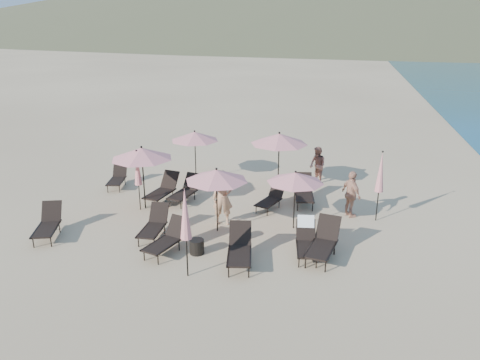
% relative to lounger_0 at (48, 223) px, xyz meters
% --- Properties ---
extents(ground, '(800.00, 800.00, 0.00)m').
position_rel_lounger_0_xyz_m(ground, '(6.17, 0.18, -0.45)').
color(ground, '#D6BA8C').
rests_on(ground, ground).
extents(lounger_0, '(1.14, 1.79, 0.96)m').
position_rel_lounger_0_xyz_m(lounger_0, '(0.00, 0.00, 0.00)').
color(lounger_0, black).
rests_on(lounger_0, ground).
extents(lounger_1, '(0.69, 1.65, 0.94)m').
position_rel_lounger_0_xyz_m(lounger_1, '(3.37, 0.68, -0.01)').
color(lounger_1, black).
rests_on(lounger_1, ground).
extents(lounger_2, '(1.07, 1.74, 0.94)m').
position_rel_lounger_0_xyz_m(lounger_2, '(4.14, -0.21, -0.01)').
color(lounger_2, black).
rests_on(lounger_2, ground).
extents(lounger_3, '(0.97, 1.84, 1.01)m').
position_rel_lounger_0_xyz_m(lounger_3, '(6.42, -0.41, 0.02)').
color(lounger_3, black).
rests_on(lounger_3, ground).
extents(lounger_4, '(0.80, 1.67, 1.00)m').
position_rel_lounger_0_xyz_m(lounger_4, '(8.25, 0.54, 0.03)').
color(lounger_4, black).
rests_on(lounger_4, ground).
extents(lounger_5, '(1.03, 1.92, 1.05)m').
position_rel_lounger_0_xyz_m(lounger_5, '(8.75, 0.47, 0.04)').
color(lounger_5, black).
rests_on(lounger_5, ground).
extents(lounger_6, '(0.89, 1.62, 0.88)m').
position_rel_lounger_0_xyz_m(lounger_6, '(0.02, 4.88, -0.04)').
color(lounger_6, black).
rests_on(lounger_6, ground).
extents(lounger_7, '(0.97, 1.85, 1.01)m').
position_rel_lounger_0_xyz_m(lounger_7, '(2.47, 3.76, 0.02)').
color(lounger_7, black).
rests_on(lounger_7, ground).
extents(lounger_8, '(0.96, 1.74, 0.95)m').
position_rel_lounger_0_xyz_m(lounger_8, '(3.33, 3.91, -0.01)').
color(lounger_8, black).
rests_on(lounger_8, ground).
extents(lounger_9, '(1.03, 1.57, 0.85)m').
position_rel_lounger_0_xyz_m(lounger_9, '(6.68, 3.88, -0.06)').
color(lounger_9, black).
rests_on(lounger_9, ground).
extents(lounger_10, '(0.91, 1.82, 1.00)m').
position_rel_lounger_0_xyz_m(lounger_10, '(7.82, 4.69, 0.02)').
color(lounger_10, black).
rests_on(lounger_10, ground).
extents(umbrella_open_0, '(2.23, 2.23, 2.40)m').
position_rel_lounger_0_xyz_m(umbrella_open_0, '(2.10, 2.90, 1.67)').
color(umbrella_open_0, black).
rests_on(umbrella_open_0, ground).
extents(umbrella_open_1, '(2.05, 2.05, 2.21)m').
position_rel_lounger_0_xyz_m(umbrella_open_1, '(5.23, 1.56, 1.50)').
color(umbrella_open_1, black).
rests_on(umbrella_open_1, ground).
extents(umbrella_open_2, '(1.89, 1.89, 2.03)m').
position_rel_lounger_0_xyz_m(umbrella_open_2, '(7.69, 2.32, 1.35)').
color(umbrella_open_2, black).
rests_on(umbrella_open_2, ground).
extents(umbrella_open_3, '(2.06, 2.06, 2.22)m').
position_rel_lounger_0_xyz_m(umbrella_open_3, '(2.96, 6.45, 1.51)').
color(umbrella_open_3, black).
rests_on(umbrella_open_3, ground).
extents(umbrella_open_4, '(2.30, 2.30, 2.48)m').
position_rel_lounger_0_xyz_m(umbrella_open_4, '(6.67, 5.83, 1.74)').
color(umbrella_open_4, black).
rests_on(umbrella_open_4, ground).
extents(umbrella_closed_0, '(0.31, 0.31, 2.64)m').
position_rel_lounger_0_xyz_m(umbrella_closed_0, '(5.18, -1.42, 1.39)').
color(umbrella_closed_0, black).
rests_on(umbrella_closed_0, ground).
extents(umbrella_closed_1, '(0.30, 0.30, 2.54)m').
position_rel_lounger_0_xyz_m(umbrella_closed_1, '(10.44, 3.56, 1.31)').
color(umbrella_closed_1, black).
rests_on(umbrella_closed_1, ground).
extents(umbrella_closed_2, '(0.27, 0.27, 2.30)m').
position_rel_lounger_0_xyz_m(umbrella_closed_2, '(1.97, 2.72, 1.15)').
color(umbrella_closed_2, black).
rests_on(umbrella_closed_2, ground).
extents(side_table_0, '(0.44, 0.44, 0.45)m').
position_rel_lounger_0_xyz_m(side_table_0, '(5.04, -0.12, -0.23)').
color(side_table_0, black).
rests_on(side_table_0, ground).
extents(side_table_1, '(0.40, 0.40, 0.44)m').
position_rel_lounger_0_xyz_m(side_table_1, '(6.01, 0.99, -0.23)').
color(side_table_1, black).
rests_on(side_table_1, ground).
extents(beachgoer_a, '(0.79, 0.63, 1.92)m').
position_rel_lounger_0_xyz_m(beachgoer_a, '(5.27, 2.15, 0.51)').
color(beachgoer_a, tan).
rests_on(beachgoer_a, ground).
extents(beachgoer_b, '(0.95, 0.98, 1.59)m').
position_rel_lounger_0_xyz_m(beachgoer_b, '(8.17, 7.14, 0.34)').
color(beachgoer_b, '#A06453').
rests_on(beachgoer_b, ground).
extents(beachgoer_c, '(0.91, 1.05, 1.69)m').
position_rel_lounger_0_xyz_m(beachgoer_c, '(9.55, 3.73, 0.39)').
color(beachgoer_c, tan).
rests_on(beachgoer_c, ground).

